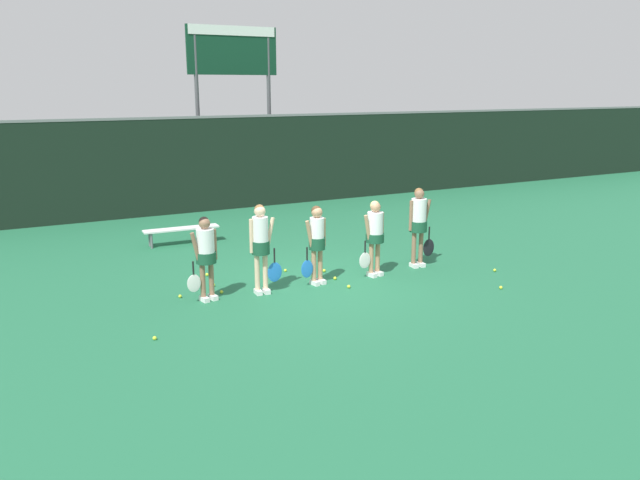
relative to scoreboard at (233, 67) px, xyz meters
name	(u,v)px	position (x,y,z in m)	size (l,w,h in m)	color
ground_plane	(320,283)	(-1.91, -10.30, -4.63)	(140.00, 140.00, 0.00)	#216642
fence_windscreen	(199,164)	(-1.91, -1.78, -3.08)	(60.00, 0.08, 3.08)	black
scoreboard	(233,67)	(0.00, 0.00, 0.00)	(3.24, 0.15, 6.01)	#515156
bench_courtside	(181,230)	(-3.60, -5.73, -4.26)	(1.95, 0.43, 0.43)	silver
player_0	(206,251)	(-4.33, -10.27, -3.67)	(0.64, 0.39, 1.63)	#8C664C
player_1	(261,241)	(-3.24, -10.37, -3.58)	(0.65, 0.35, 1.79)	beige
player_2	(317,238)	(-2.01, -10.34, -3.66)	(0.60, 0.34, 1.65)	tan
player_3	(375,232)	(-0.64, -10.40, -3.65)	(0.66, 0.39, 1.65)	tan
player_4	(419,220)	(0.61, -10.24, -3.55)	(0.68, 0.40, 1.81)	#8C664C
tennis_ball_0	(155,338)	(-5.69, -11.77, -4.60)	(0.07, 0.07, 0.07)	#CCE033
tennis_ball_1	(371,265)	(-0.34, -9.78, -4.60)	(0.07, 0.07, 0.07)	#CCE033
tennis_ball_2	(213,285)	(-3.98, -9.54, -4.60)	(0.07, 0.07, 0.07)	#CCE033
tennis_ball_3	(349,287)	(-1.56, -10.90, -4.60)	(0.07, 0.07, 0.07)	#CCE033
tennis_ball_4	(324,271)	(-1.48, -9.67, -4.60)	(0.07, 0.07, 0.07)	#CCE033
tennis_ball_5	(495,270)	(1.90, -11.37, -4.60)	(0.07, 0.07, 0.07)	#CCE033
tennis_ball_6	(335,278)	(-1.54, -10.27, -4.60)	(0.07, 0.07, 0.07)	#CCE033
tennis_ball_7	(222,292)	(-3.97, -10.03, -4.60)	(0.07, 0.07, 0.07)	#CCE033
tennis_ball_8	(180,296)	(-4.77, -9.91, -4.60)	(0.07, 0.07, 0.07)	#CCE033
tennis_ball_9	(285,270)	(-2.24, -9.26, -4.60)	(0.07, 0.07, 0.07)	#CCE033
tennis_ball_10	(501,288)	(1.15, -12.37, -4.60)	(0.07, 0.07, 0.07)	#CCE033
tennis_ball_11	(207,275)	(-3.87, -8.77, -4.60)	(0.07, 0.07, 0.07)	#CCE033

